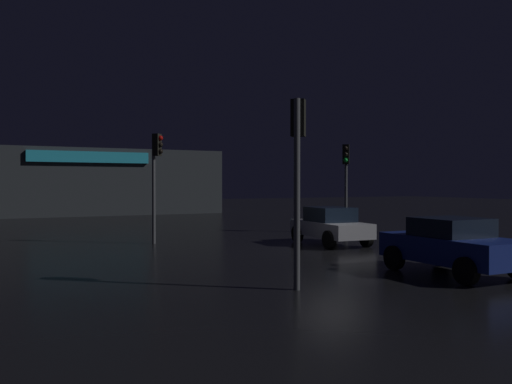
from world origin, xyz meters
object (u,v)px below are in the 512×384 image
at_px(car_near, 453,245).
at_px(traffic_signal_cross_left, 156,165).
at_px(traffic_signal_opposite, 298,156).
at_px(car_far, 330,225).
at_px(store_building, 81,182).
at_px(traffic_signal_main, 346,170).

bearing_deg(car_near, traffic_signal_cross_left, 115.49).
height_order(traffic_signal_opposite, car_far, traffic_signal_opposite).
height_order(traffic_signal_cross_left, car_far, traffic_signal_cross_left).
bearing_deg(traffic_signal_cross_left, car_far, -28.80).
distance_m(store_building, car_far, 27.53).
relative_size(traffic_signal_opposite, car_near, 1.12).
bearing_deg(traffic_signal_opposite, traffic_signal_cross_left, 91.49).
bearing_deg(car_far, traffic_signal_main, 47.05).
height_order(traffic_signal_opposite, car_near, traffic_signal_opposite).
bearing_deg(car_near, traffic_signal_opposite, 178.40).
height_order(traffic_signal_main, traffic_signal_cross_left, traffic_signal_cross_left).
distance_m(traffic_signal_opposite, car_far, 9.54).
bearing_deg(traffic_signal_main, traffic_signal_cross_left, -177.17).
relative_size(traffic_signal_cross_left, car_far, 1.12).
xyz_separation_m(store_building, car_near, (4.38, -34.21, -1.75)).
bearing_deg(car_far, traffic_signal_opposite, -129.45).
relative_size(traffic_signal_main, car_near, 1.11).
distance_m(traffic_signal_main, traffic_signal_cross_left, 9.77).
height_order(store_building, car_near, store_building).
distance_m(traffic_signal_main, car_near, 12.30).
relative_size(store_building, traffic_signal_opposite, 4.79).
relative_size(traffic_signal_opposite, traffic_signal_cross_left, 0.99).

